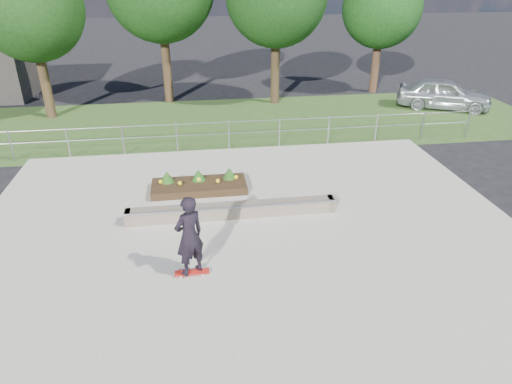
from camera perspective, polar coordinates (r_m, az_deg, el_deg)
ground at (r=11.46m, az=0.09°, el=-8.33°), size 120.00×120.00×0.00m
grass_verge at (r=21.37m, az=-4.23°, el=8.64°), size 30.00×8.00×0.02m
concrete_slab at (r=11.44m, az=0.09°, el=-8.21°), size 15.00×15.00×0.06m
fence at (r=17.82m, az=-3.43°, el=7.56°), size 20.06×0.06×1.20m
tree_far_left at (r=23.33m, az=-26.42°, el=19.84°), size 4.55×4.55×7.15m
tree_far_right at (r=26.96m, az=15.47°, el=21.26°), size 4.20×4.20×6.60m
grind_ledge at (r=13.05m, az=-3.00°, el=-2.31°), size 6.00×0.44×0.43m
planter_bed at (r=14.73m, az=-7.13°, el=0.97°), size 3.00×1.20×0.61m
skateboarder at (r=10.34m, az=-8.34°, el=-5.50°), size 0.85×0.77×2.04m
parked_car at (r=25.21m, az=22.43°, el=11.31°), size 4.83×3.53×1.53m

